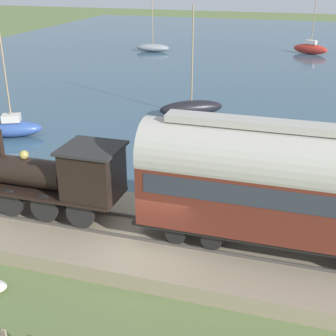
{
  "coord_description": "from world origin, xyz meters",
  "views": [
    {
      "loc": [
        -13.69,
        -4.67,
        9.91
      ],
      "look_at": [
        2.91,
        0.43,
        2.36
      ],
      "focal_mm": 50.0,
      "sensor_mm": 36.0,
      "label": 1
    }
  ],
  "objects_px": {
    "steam_locomotive": "(62,175)",
    "rowboat_off_pier": "(231,189)",
    "passenger_coach": "(289,183)",
    "sailboat_red": "(310,48)",
    "sailboat_gray": "(153,47)",
    "sailboat_blue": "(13,127)",
    "rowboat_far_out": "(281,160)",
    "rowboat_near_shore": "(217,133)",
    "sailboat_black": "(191,108)"
  },
  "relations": [
    {
      "from": "steam_locomotive",
      "to": "rowboat_off_pier",
      "type": "distance_m",
      "value": 8.14
    },
    {
      "from": "passenger_coach",
      "to": "sailboat_red",
      "type": "distance_m",
      "value": 45.58
    },
    {
      "from": "passenger_coach",
      "to": "rowboat_off_pier",
      "type": "distance_m",
      "value": 6.72
    },
    {
      "from": "steam_locomotive",
      "to": "sailboat_gray",
      "type": "distance_m",
      "value": 42.86
    },
    {
      "from": "sailboat_red",
      "to": "sailboat_blue",
      "type": "relative_size",
      "value": 1.23
    },
    {
      "from": "sailboat_gray",
      "to": "rowboat_far_out",
      "type": "xyz_separation_m",
      "value": [
        -31.8,
        -18.2,
        -0.34
      ]
    },
    {
      "from": "steam_locomotive",
      "to": "sailboat_gray",
      "type": "xyz_separation_m",
      "value": [
        41.52,
        10.46,
        -1.91
      ]
    },
    {
      "from": "sailboat_red",
      "to": "rowboat_near_shore",
      "type": "distance_m",
      "value": 32.77
    },
    {
      "from": "rowboat_far_out",
      "to": "rowboat_near_shore",
      "type": "bearing_deg",
      "value": 76.44
    },
    {
      "from": "sailboat_gray",
      "to": "rowboat_off_pier",
      "type": "height_order",
      "value": "sailboat_gray"
    },
    {
      "from": "passenger_coach",
      "to": "sailboat_black",
      "type": "bearing_deg",
      "value": 24.39
    },
    {
      "from": "passenger_coach",
      "to": "rowboat_far_out",
      "type": "distance_m",
      "value": 10.22
    },
    {
      "from": "sailboat_black",
      "to": "sailboat_blue",
      "type": "relative_size",
      "value": 0.99
    },
    {
      "from": "sailboat_red",
      "to": "rowboat_near_shore",
      "type": "bearing_deg",
      "value": -169.08
    },
    {
      "from": "passenger_coach",
      "to": "sailboat_blue",
      "type": "distance_m",
      "value": 19.64
    },
    {
      "from": "sailboat_gray",
      "to": "rowboat_near_shore",
      "type": "height_order",
      "value": "sailboat_gray"
    },
    {
      "from": "sailboat_black",
      "to": "rowboat_off_pier",
      "type": "distance_m",
      "value": 12.41
    },
    {
      "from": "sailboat_blue",
      "to": "rowboat_far_out",
      "type": "bearing_deg",
      "value": -112.56
    },
    {
      "from": "passenger_coach",
      "to": "rowboat_off_pier",
      "type": "height_order",
      "value": "passenger_coach"
    },
    {
      "from": "sailboat_black",
      "to": "rowboat_off_pier",
      "type": "relative_size",
      "value": 2.44
    },
    {
      "from": "sailboat_blue",
      "to": "passenger_coach",
      "type": "bearing_deg",
      "value": -142.59
    },
    {
      "from": "steam_locomotive",
      "to": "sailboat_red",
      "type": "bearing_deg",
      "value": -10.36
    },
    {
      "from": "rowboat_off_pier",
      "to": "sailboat_red",
      "type": "bearing_deg",
      "value": -27.29
    },
    {
      "from": "sailboat_black",
      "to": "rowboat_near_shore",
      "type": "xyz_separation_m",
      "value": [
        -3.62,
        -2.64,
        -0.42
      ]
    },
    {
      "from": "sailboat_red",
      "to": "rowboat_near_shore",
      "type": "xyz_separation_m",
      "value": [
        -32.41,
        4.79,
        -0.52
      ]
    },
    {
      "from": "steam_locomotive",
      "to": "passenger_coach",
      "type": "height_order",
      "value": "passenger_coach"
    },
    {
      "from": "sailboat_black",
      "to": "sailboat_blue",
      "type": "distance_m",
      "value": 12.2
    },
    {
      "from": "rowboat_far_out",
      "to": "steam_locomotive",
      "type": "bearing_deg",
      "value": 166.53
    },
    {
      "from": "passenger_coach",
      "to": "rowboat_off_pier",
      "type": "relative_size",
      "value": 3.38
    },
    {
      "from": "sailboat_blue",
      "to": "sailboat_red",
      "type": "bearing_deg",
      "value": -49.59
    },
    {
      "from": "sailboat_blue",
      "to": "sailboat_gray",
      "type": "distance_m",
      "value": 32.4
    },
    {
      "from": "rowboat_far_out",
      "to": "sailboat_black",
      "type": "bearing_deg",
      "value": 69.54
    },
    {
      "from": "sailboat_black",
      "to": "steam_locomotive",
      "type": "bearing_deg",
      "value": 145.48
    },
    {
      "from": "rowboat_near_shore",
      "to": "sailboat_blue",
      "type": "bearing_deg",
      "value": 90.85
    },
    {
      "from": "sailboat_red",
      "to": "sailboat_black",
      "type": "xyz_separation_m",
      "value": [
        -28.79,
        7.43,
        -0.11
      ]
    },
    {
      "from": "sailboat_black",
      "to": "rowboat_far_out",
      "type": "relative_size",
      "value": 2.48
    },
    {
      "from": "sailboat_blue",
      "to": "sailboat_gray",
      "type": "height_order",
      "value": "sailboat_gray"
    },
    {
      "from": "rowboat_off_pier",
      "to": "steam_locomotive",
      "type": "bearing_deg",
      "value": 109.05
    },
    {
      "from": "sailboat_red",
      "to": "rowboat_off_pier",
      "type": "xyz_separation_m",
      "value": [
        -40.21,
        2.57,
        -0.53
      ]
    },
    {
      "from": "passenger_coach",
      "to": "rowboat_off_pier",
      "type": "xyz_separation_m",
      "value": [
        5.3,
        2.71,
        -3.1
      ]
    },
    {
      "from": "sailboat_gray",
      "to": "rowboat_off_pier",
      "type": "relative_size",
      "value": 3.01
    },
    {
      "from": "sailboat_gray",
      "to": "sailboat_red",
      "type": "bearing_deg",
      "value": -84.5
    },
    {
      "from": "passenger_coach",
      "to": "sailboat_black",
      "type": "distance_m",
      "value": 18.55
    },
    {
      "from": "sailboat_black",
      "to": "sailboat_blue",
      "type": "xyz_separation_m",
      "value": [
        -7.55,
        9.59,
        0.0
      ]
    },
    {
      "from": "sailboat_blue",
      "to": "rowboat_far_out",
      "type": "relative_size",
      "value": 2.51
    },
    {
      "from": "sailboat_blue",
      "to": "sailboat_gray",
      "type": "relative_size",
      "value": 0.82
    },
    {
      "from": "steam_locomotive",
      "to": "sailboat_blue",
      "type": "distance_m",
      "value": 12.77
    },
    {
      "from": "sailboat_red",
      "to": "sailboat_blue",
      "type": "bearing_deg",
      "value": 174.24
    },
    {
      "from": "sailboat_blue",
      "to": "rowboat_off_pier",
      "type": "xyz_separation_m",
      "value": [
        -3.87,
        -14.45,
        -0.42
      ]
    },
    {
      "from": "rowboat_far_out",
      "to": "rowboat_near_shore",
      "type": "distance_m",
      "value": 5.41
    }
  ]
}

